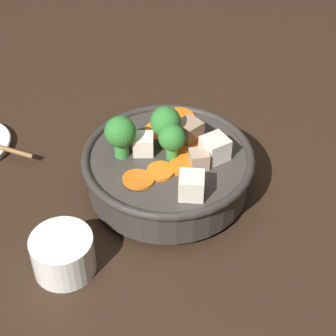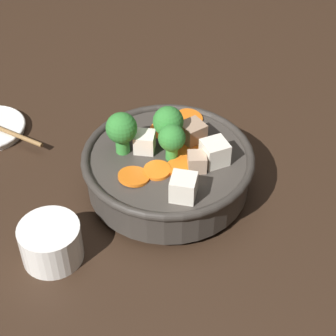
% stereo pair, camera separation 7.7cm
% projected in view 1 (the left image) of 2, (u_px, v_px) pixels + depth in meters
% --- Properties ---
extents(ground_plane, '(3.00, 3.00, 0.00)m').
position_uv_depth(ground_plane, '(168.00, 189.00, 0.80)').
color(ground_plane, black).
extents(stirfry_bowl, '(0.24, 0.24, 0.12)m').
position_uv_depth(stirfry_bowl, '(168.00, 166.00, 0.77)').
color(stirfry_bowl, '#38332D').
rests_on(stirfry_bowl, ground_plane).
extents(tea_cup, '(0.08, 0.08, 0.05)m').
position_uv_depth(tea_cup, '(63.00, 254.00, 0.68)').
color(tea_cup, white).
rests_on(tea_cup, ground_plane).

